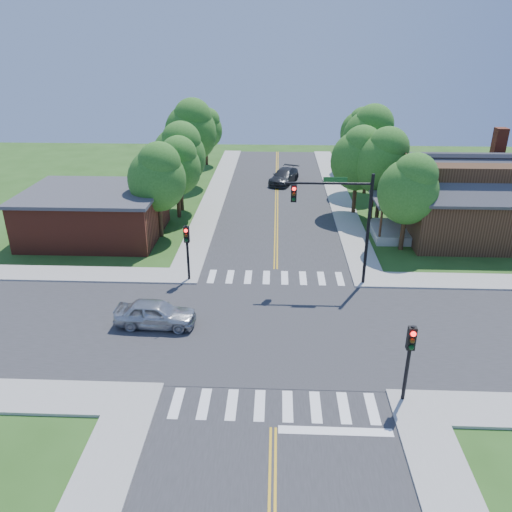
{
  "coord_description": "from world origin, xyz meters",
  "views": [
    {
      "loc": [
        -0.04,
        -23.17,
        14.58
      ],
      "look_at": [
        -1.22,
        4.77,
        2.2
      ],
      "focal_mm": 35.0,
      "sensor_mm": 36.0,
      "label": 1
    }
  ],
  "objects_px": {
    "house_ne": "(474,196)",
    "car_dgrey": "(284,177)",
    "signal_mast_ne": "(342,212)",
    "signal_pole_nw": "(187,243)",
    "car_silver": "(156,314)",
    "signal_pole_se": "(410,350)"
  },
  "relations": [
    {
      "from": "car_dgrey",
      "to": "signal_mast_ne",
      "type": "bearing_deg",
      "value": -62.92
    },
    {
      "from": "signal_pole_nw",
      "to": "signal_mast_ne",
      "type": "bearing_deg",
      "value": 0.07
    },
    {
      "from": "signal_pole_nw",
      "to": "car_dgrey",
      "type": "distance_m",
      "value": 24.51
    },
    {
      "from": "signal_pole_nw",
      "to": "house_ne",
      "type": "height_order",
      "value": "house_ne"
    },
    {
      "from": "house_ne",
      "to": "car_dgrey",
      "type": "distance_m",
      "value": 20.87
    },
    {
      "from": "signal_pole_nw",
      "to": "car_dgrey",
      "type": "relative_size",
      "value": 0.68
    },
    {
      "from": "signal_mast_ne",
      "to": "car_dgrey",
      "type": "xyz_separation_m",
      "value": [
        -3.16,
        23.58,
        -4.09
      ]
    },
    {
      "from": "house_ne",
      "to": "car_dgrey",
      "type": "bearing_deg",
      "value": 133.87
    },
    {
      "from": "house_ne",
      "to": "car_dgrey",
      "type": "height_order",
      "value": "house_ne"
    },
    {
      "from": "signal_mast_ne",
      "to": "house_ne",
      "type": "relative_size",
      "value": 0.55
    },
    {
      "from": "house_ne",
      "to": "signal_mast_ne",
      "type": "bearing_deg",
      "value": -142.32
    },
    {
      "from": "signal_pole_nw",
      "to": "car_dgrey",
      "type": "bearing_deg",
      "value": 74.93
    },
    {
      "from": "signal_pole_se",
      "to": "house_ne",
      "type": "relative_size",
      "value": 0.29
    },
    {
      "from": "house_ne",
      "to": "car_silver",
      "type": "xyz_separation_m",
      "value": [
        -21.59,
        -14.2,
        -2.58
      ]
    },
    {
      "from": "signal_mast_ne",
      "to": "car_dgrey",
      "type": "relative_size",
      "value": 1.28
    },
    {
      "from": "house_ne",
      "to": "car_dgrey",
      "type": "xyz_separation_m",
      "value": [
        -14.36,
        14.93,
        -2.57
      ]
    },
    {
      "from": "signal_mast_ne",
      "to": "car_silver",
      "type": "height_order",
      "value": "signal_mast_ne"
    },
    {
      "from": "signal_pole_nw",
      "to": "car_silver",
      "type": "height_order",
      "value": "signal_pole_nw"
    },
    {
      "from": "car_dgrey",
      "to": "car_silver",
      "type": "bearing_deg",
      "value": -84.51
    },
    {
      "from": "signal_mast_ne",
      "to": "car_silver",
      "type": "distance_m",
      "value": 12.48
    },
    {
      "from": "car_silver",
      "to": "car_dgrey",
      "type": "relative_size",
      "value": 0.8
    },
    {
      "from": "signal_pole_se",
      "to": "car_dgrey",
      "type": "relative_size",
      "value": 0.68
    }
  ]
}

